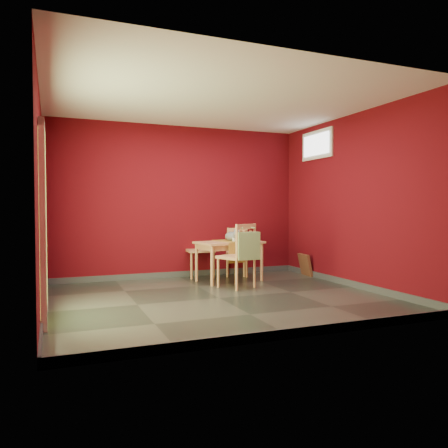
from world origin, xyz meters
name	(u,v)px	position (x,y,z in m)	size (l,w,h in m)	color
ground	(219,298)	(0.00, 0.00, 0.00)	(4.50, 4.50, 0.00)	#2D342D
room_shell	(219,294)	(0.00, 0.00, 0.05)	(4.50, 4.50, 4.50)	#5B0911
doorway	(42,218)	(-2.23, -0.40, 1.12)	(0.06, 1.01, 2.13)	#B7D838
window	(317,145)	(2.23, 1.00, 2.35)	(0.05, 0.90, 0.50)	white
outlet_plate	(259,257)	(1.60, 1.99, 0.30)	(0.08, 0.01, 0.12)	silver
dining_table	(229,246)	(0.66, 1.23, 0.59)	(1.17, 0.80, 0.68)	tan
table_runner	(232,245)	(0.66, 1.12, 0.62)	(0.42, 0.71, 0.34)	#A8792B
chair_far_left	(199,248)	(0.35, 1.91, 0.51)	(0.50, 0.50, 1.00)	tan
chair_far_right	(237,251)	(1.04, 1.77, 0.45)	(0.54, 0.54, 0.87)	tan
chair_near	(239,255)	(0.55, 0.60, 0.51)	(0.61, 0.61, 1.00)	tan
tote_bag	(248,246)	(0.61, 0.38, 0.67)	(0.35, 0.20, 0.49)	#7F9760
cat	(232,235)	(0.73, 1.27, 0.79)	(0.23, 0.44, 0.22)	slate
picture_frame	(305,265)	(2.19, 1.29, 0.20)	(0.17, 0.41, 0.40)	brown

